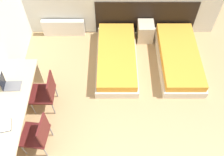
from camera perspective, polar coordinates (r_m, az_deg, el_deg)
name	(u,v)px	position (r m, az deg, el deg)	size (l,w,h in m)	color
headboard_panel	(145,18)	(6.40, 7.58, 13.43)	(2.48, 0.03, 0.95)	black
bed_near_window	(116,58)	(5.82, 0.99, 4.65)	(0.93, 2.01, 0.36)	beige
bed_near_door	(178,58)	(6.03, 14.92, 4.52)	(0.93, 2.01, 0.36)	beige
nightstand	(145,31)	(6.38, 7.53, 10.50)	(0.39, 0.41, 0.49)	beige
radiator	(63,28)	(6.56, -11.09, 11.19)	(1.05, 0.12, 0.46)	silver
desk	(13,109)	(4.90, -21.71, -6.55)	(0.61, 2.06, 0.78)	#C6B28E
chair_near_laptop	(45,92)	(5.04, -15.02, -3.09)	(0.47, 0.47, 0.93)	#511919
chair_near_notebook	(37,134)	(4.65, -16.68, -12.15)	(0.51, 0.51, 0.93)	#511919
laptop	(9,85)	(4.93, -22.50, -1.41)	(0.32, 0.24, 0.32)	slate
open_notebook	(3,126)	(4.58, -23.72, -10.06)	(0.31, 0.28, 0.02)	black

